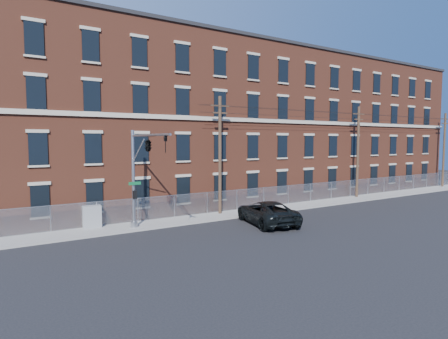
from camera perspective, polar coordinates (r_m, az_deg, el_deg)
ground at (r=27.00m, az=2.08°, el=-9.25°), size 140.00×140.00×0.00m
sidewalk at (r=38.34m, az=12.74°, el=-5.20°), size 65.00×3.00×0.12m
mill_building at (r=44.60m, az=4.71°, el=6.65°), size 55.30×14.32×16.30m
chain_link_fence at (r=39.11m, az=11.41°, el=-3.51°), size 59.06×0.06×1.85m
traffic_signal_mast at (r=25.42m, az=-11.97°, el=2.09°), size 0.90×6.75×7.00m
utility_pole_near at (r=32.04m, az=-0.62°, el=2.54°), size 1.80×0.28×10.00m
utility_pole_mid at (r=44.25m, az=19.64°, el=2.79°), size 1.80×0.28×10.00m
utility_pole_far at (r=59.47m, az=30.40°, el=2.78°), size 1.80×0.28×10.00m
overhead_wires at (r=44.32m, az=19.77°, el=7.68°), size 40.00×0.62×0.62m
pickup_truck at (r=29.14m, az=6.48°, el=-6.48°), size 4.28×6.86×1.77m
utility_cabinet at (r=28.84m, az=-19.41°, el=-6.76°), size 1.31×0.72×1.59m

